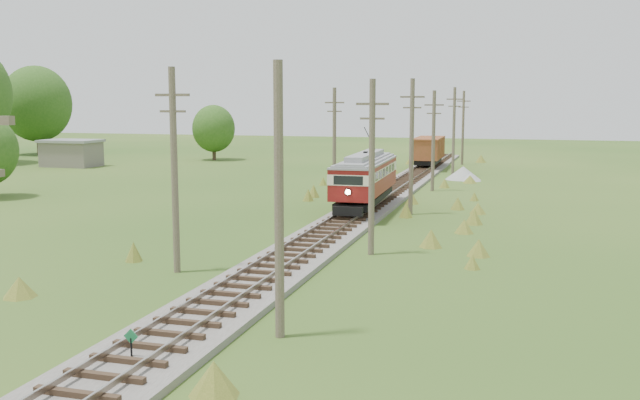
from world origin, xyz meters
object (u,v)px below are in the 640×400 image
(gondola, at_px, (429,150))
(gravel_pile, at_px, (464,174))
(switch_marker, at_px, (131,344))
(streetcar, at_px, (365,176))

(gondola, distance_m, gravel_pile, 11.58)
(switch_marker, distance_m, gravel_pile, 52.21)
(switch_marker, relative_size, streetcar, 0.09)
(streetcar, distance_m, gondola, 32.46)
(gondola, relative_size, gravel_pile, 2.38)
(gondola, height_order, gravel_pile, gondola)
(switch_marker, xyz_separation_m, gondola, (0.20, 62.36, 1.51))
(streetcar, height_order, gondola, streetcar)
(streetcar, distance_m, gravel_pile, 22.66)
(streetcar, xyz_separation_m, gondola, (-0.00, 32.46, -0.34))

